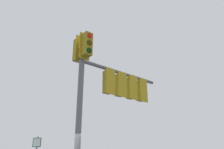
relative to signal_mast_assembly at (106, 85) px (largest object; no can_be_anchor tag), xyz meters
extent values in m
cylinder|color=slate|center=(-0.41, 1.05, -1.58)|extent=(0.20, 0.20, 5.67)
cylinder|color=slate|center=(0.32, -0.76, 0.68)|extent=(1.58, 3.67, 0.14)
cube|color=olive|center=(-0.13, 1.16, 1.23)|extent=(0.39, 0.39, 0.90)
cube|color=#B29319|center=(-0.29, 1.10, 1.23)|extent=(0.20, 0.42, 1.04)
cylinder|color=red|center=(0.03, 1.22, 1.53)|extent=(0.10, 0.20, 0.20)
cylinder|color=#3C2703|center=(0.03, 1.22, 1.23)|extent=(0.10, 0.20, 0.20)
cylinder|color=black|center=(0.03, 1.22, 0.93)|extent=(0.10, 0.20, 0.20)
cube|color=olive|center=(-0.69, 0.94, 1.23)|extent=(0.39, 0.39, 0.90)
cube|color=#B29319|center=(-0.53, 1.00, 1.23)|extent=(0.20, 0.42, 1.04)
cylinder|color=red|center=(-0.84, 0.87, 1.53)|extent=(0.10, 0.20, 0.20)
cylinder|color=#3C2703|center=(-0.84, 0.87, 1.23)|extent=(0.10, 0.20, 0.20)
cylinder|color=black|center=(-0.84, 0.87, 0.93)|extent=(0.10, 0.20, 0.20)
cube|color=olive|center=(0.05, -0.09, 0.13)|extent=(0.39, 0.39, 0.90)
cube|color=#B29319|center=(-0.11, -0.15, 0.13)|extent=(0.19, 0.43, 1.04)
cylinder|color=red|center=(0.20, -0.03, 0.43)|extent=(0.10, 0.20, 0.20)
cylinder|color=#3C2703|center=(0.20, -0.03, 0.13)|extent=(0.10, 0.20, 0.20)
cylinder|color=black|center=(0.20, -0.03, -0.17)|extent=(0.10, 0.20, 0.20)
cube|color=olive|center=(0.28, -0.66, 0.13)|extent=(0.38, 0.38, 0.90)
cube|color=#B29319|center=(0.12, -0.72, 0.13)|extent=(0.19, 0.43, 1.04)
cylinder|color=red|center=(0.43, -0.61, 0.43)|extent=(0.10, 0.20, 0.20)
cylinder|color=#3C2703|center=(0.43, -0.61, 0.13)|extent=(0.10, 0.20, 0.20)
cylinder|color=black|center=(0.43, -0.61, -0.17)|extent=(0.10, 0.20, 0.20)
cube|color=olive|center=(0.51, -1.24, 0.13)|extent=(0.39, 0.39, 0.90)
cube|color=#B29319|center=(0.35, -1.30, 0.13)|extent=(0.19, 0.43, 1.04)
cylinder|color=red|center=(0.66, -1.18, 0.43)|extent=(0.10, 0.20, 0.20)
cylinder|color=#3C2703|center=(0.66, -1.18, 0.13)|extent=(0.10, 0.20, 0.20)
cylinder|color=black|center=(0.66, -1.18, -0.17)|extent=(0.10, 0.20, 0.20)
cube|color=olive|center=(0.74, -1.81, 0.13)|extent=(0.39, 0.39, 0.90)
cube|color=#B29319|center=(0.58, -1.88, 0.13)|extent=(0.21, 0.42, 1.04)
cylinder|color=red|center=(0.89, -1.75, 0.43)|extent=(0.11, 0.20, 0.20)
cylinder|color=#3C2703|center=(0.89, -1.75, 0.13)|extent=(0.11, 0.20, 0.20)
cylinder|color=black|center=(0.89, -1.75, -0.17)|extent=(0.11, 0.20, 0.20)
cube|color=#0C7238|center=(3.19, 2.27, -1.97)|extent=(0.19, 0.36, 0.41)
cube|color=white|center=(3.18, 2.28, -1.97)|extent=(0.15, 0.30, 0.35)
camera|label=1|loc=(-7.78, 2.31, -2.66)|focal=35.69mm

